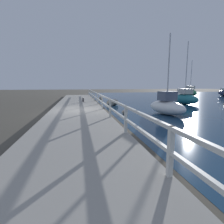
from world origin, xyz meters
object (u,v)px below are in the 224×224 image
Objects in this scene: sailboat_white at (167,106)px; sailboat_teal at (185,98)px; sailboat_green at (190,92)px; sailboat_navy at (224,93)px; mooring_bollard at (83,100)px.

sailboat_white is 0.85× the size of sailboat_teal.
sailboat_green is at bearing 46.55° from sailboat_teal.
sailboat_navy is at bearing -0.34° from sailboat_green.
sailboat_teal is (-8.60, -11.51, -0.08)m from sailboat_green.
sailboat_navy is 1.14× the size of sailboat_green.
sailboat_navy reaches higher than sailboat_white.
sailboat_green is (-5.55, 1.56, 0.09)m from sailboat_navy.
sailboat_white is 0.86× the size of sailboat_green.
sailboat_white is (5.40, -7.44, 0.12)m from mooring_bollard.
sailboat_navy reaches higher than sailboat_green.
sailboat_green is 0.98× the size of sailboat_teal.
sailboat_teal is (-14.15, -9.96, 0.01)m from sailboat_navy.
mooring_bollard is 0.07× the size of sailboat_navy.
sailboat_navy is at bearing 28.50° from sailboat_white.
mooring_bollard is 21.13m from sailboat_green.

